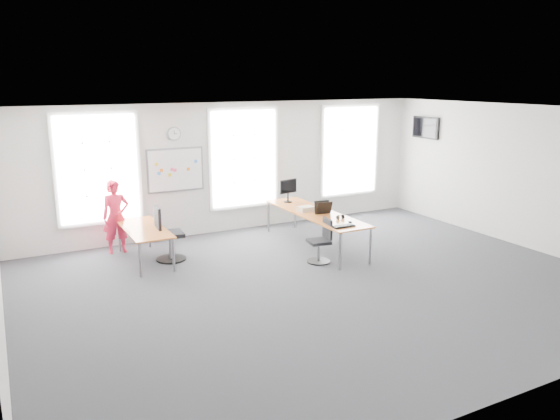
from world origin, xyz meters
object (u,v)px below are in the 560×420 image
desk_left (144,231)px  keyboard (344,226)px  desk_right (315,214)px  person (116,217)px  chair_right (321,243)px  headphones (340,217)px  chair_left (167,237)px  monitor (288,189)px

desk_left → keyboard: (3.33, -1.99, 0.15)m
desk_right → person: person is taller
chair_right → headphones: bearing=116.5°
desk_left → chair_left: chair_left is taller
chair_right → keyboard: (0.29, -0.33, 0.39)m
desk_right → chair_left: 3.12m
desk_left → headphones: bearing=-22.2°
person → chair_right: bearing=-35.1°
chair_right → person: 4.24m
desk_left → keyboard: 3.88m
chair_right → desk_right: bearing=163.8°
chair_left → headphones: chair_left is taller
person → desk_right: bearing=-21.0°
person → keyboard: size_ratio=3.34×
person → desk_left: bearing=-65.4°
desk_left → chair_right: 3.48m
keyboard → monitor: (0.09, 2.38, 0.31)m
desk_left → person: person is taller
chair_left → keyboard: (2.93, -1.83, 0.28)m
keyboard → monitor: bearing=87.1°
desk_left → person: (-0.36, 0.83, 0.14)m
chair_left → headphones: size_ratio=6.97×
person → monitor: person is taller
chair_left → person: 1.28m
desk_left → chair_right: bearing=-28.6°
desk_left → person: size_ratio=1.22×
desk_right → person: bearing=157.9°
desk_right → chair_left: (-3.06, 0.56, -0.22)m
person → headphones: 4.59m
chair_right → keyboard: bearing=48.3°
keyboard → desk_left: bearing=148.4°
keyboard → monitor: size_ratio=0.86×
chair_left → keyboard: size_ratio=2.43×
keyboard → chair_left: bearing=147.3°
desk_left → monitor: size_ratio=3.51×
desk_left → person: bearing=113.5°
desk_right → person: size_ratio=2.05×
desk_left → chair_right: (3.04, -1.66, -0.24)m
monitor → desk_right: bearing=-99.8°
desk_right → headphones: (0.14, -0.75, 0.09)m
chair_left → person: bearing=42.4°
desk_right → chair_left: bearing=169.6°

